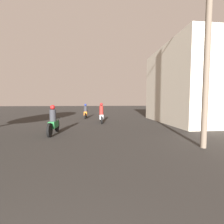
{
  "coord_description": "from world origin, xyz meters",
  "views": [
    {
      "loc": [
        0.77,
        0.39,
        1.69
      ],
      "look_at": [
        2.68,
        18.28,
        0.44
      ],
      "focal_mm": 24.0,
      "sensor_mm": 36.0,
      "label": 1
    }
  ],
  "objects_px": {
    "motorcycle_green": "(53,122)",
    "utility_pole_near": "(208,26)",
    "building_right_near": "(189,85)",
    "motorcycle_orange": "(86,112)",
    "motorcycle_silver": "(101,115)"
  },
  "relations": [
    {
      "from": "motorcycle_orange",
      "to": "utility_pole_near",
      "type": "xyz_separation_m",
      "value": [
        4.98,
        -10.43,
        3.72
      ]
    },
    {
      "from": "motorcycle_orange",
      "to": "utility_pole_near",
      "type": "height_order",
      "value": "utility_pole_near"
    },
    {
      "from": "motorcycle_green",
      "to": "utility_pole_near",
      "type": "distance_m",
      "value": 7.75
    },
    {
      "from": "motorcycle_green",
      "to": "motorcycle_orange",
      "type": "distance_m",
      "value": 7.55
    },
    {
      "from": "motorcycle_silver",
      "to": "building_right_near",
      "type": "xyz_separation_m",
      "value": [
        7.09,
        -0.43,
        2.38
      ]
    },
    {
      "from": "motorcycle_green",
      "to": "motorcycle_silver",
      "type": "relative_size",
      "value": 1.09
    },
    {
      "from": "motorcycle_silver",
      "to": "utility_pole_near",
      "type": "relative_size",
      "value": 0.23
    },
    {
      "from": "utility_pole_near",
      "to": "building_right_near",
      "type": "bearing_deg",
      "value": 61.16
    },
    {
      "from": "building_right_near",
      "to": "utility_pole_near",
      "type": "bearing_deg",
      "value": -118.84
    },
    {
      "from": "motorcycle_orange",
      "to": "building_right_near",
      "type": "xyz_separation_m",
      "value": [
        8.58,
        -3.9,
        2.42
      ]
    },
    {
      "from": "motorcycle_silver",
      "to": "motorcycle_orange",
      "type": "relative_size",
      "value": 0.9
    },
    {
      "from": "motorcycle_green",
      "to": "building_right_near",
      "type": "relative_size",
      "value": 0.28
    },
    {
      "from": "utility_pole_near",
      "to": "motorcycle_orange",
      "type": "bearing_deg",
      "value": 115.54
    },
    {
      "from": "motorcycle_green",
      "to": "motorcycle_silver",
      "type": "distance_m",
      "value": 4.78
    },
    {
      "from": "building_right_near",
      "to": "utility_pole_near",
      "type": "height_order",
      "value": "utility_pole_near"
    }
  ]
}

